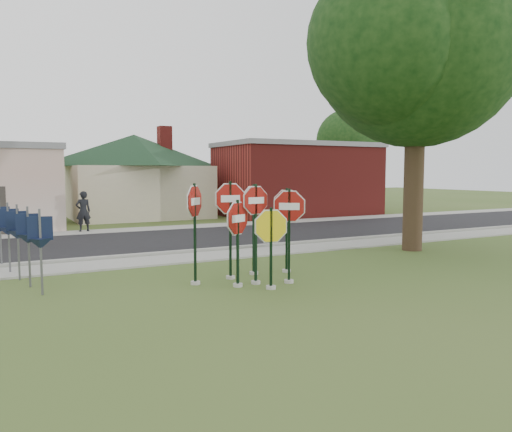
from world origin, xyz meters
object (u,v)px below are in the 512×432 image
stop_sign_center (256,220)px  stop_sign_left (238,231)px  pedestrian (83,211)px  oak_tree (418,42)px  stop_sign_yellow (271,238)px

stop_sign_center → stop_sign_left: (-0.54, -0.07, -0.24)m
stop_sign_center → pedestrian: bearing=99.4°
stop_sign_left → oak_tree: (8.13, 2.33, 6.00)m
stop_sign_left → pedestrian: size_ratio=1.21×
stop_sign_left → pedestrian: (-1.66, 13.39, -0.38)m
oak_tree → stop_sign_left: bearing=-164.0°
stop_sign_center → stop_sign_yellow: bearing=-83.7°
pedestrian → stop_sign_yellow: bearing=92.6°
stop_sign_center → oak_tree: 9.79m
stop_sign_yellow → oak_tree: bearing=21.2°
oak_tree → pedestrian: (-9.79, 11.06, -6.39)m
stop_sign_yellow → pedestrian: stop_sign_yellow is taller
stop_sign_center → pedestrian: stop_sign_center is taller
stop_sign_yellow → stop_sign_left: size_ratio=0.92×
stop_sign_yellow → oak_tree: (7.52, 2.92, 6.14)m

